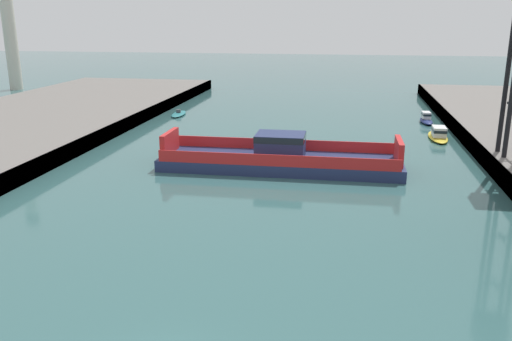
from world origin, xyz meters
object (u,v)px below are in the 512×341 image
object	(u,v)px
moored_boat_mid_left	(179,114)
smokestack_distant_a	(7,10)
chain_ferry	(280,158)
moored_boat_near_left	(438,134)
moored_boat_mid_right	(426,119)

from	to	relation	value
moored_boat_mid_left	smokestack_distant_a	xyz separation A→B (m)	(-42.03, 23.27, 15.53)
chain_ferry	moored_boat_mid_left	distance (m)	32.73
moored_boat_near_left	smokestack_distant_a	world-z (taller)	smokestack_distant_a
chain_ferry	moored_boat_mid_right	distance (m)	31.89
moored_boat_mid_left	moored_boat_mid_right	size ratio (longest dim) A/B	1.09
moored_boat_mid_left	smokestack_distant_a	bearing A→B (deg)	151.04
chain_ferry	moored_boat_mid_left	bearing A→B (deg)	125.25
moored_boat_mid_right	smokestack_distant_a	world-z (taller)	smokestack_distant_a
moored_boat_mid_left	moored_boat_mid_right	xyz separation A→B (m)	(36.16, 0.09, 0.35)
moored_boat_near_left	smokestack_distant_a	bearing A→B (deg)	156.70
chain_ferry	moored_boat_near_left	xyz separation A→B (m)	(17.34, 16.28, -0.46)
chain_ferry	moored_boat_mid_left	world-z (taller)	chain_ferry
moored_boat_mid_left	smokestack_distant_a	distance (m)	50.49
chain_ferry	smokestack_distant_a	bearing A→B (deg)	140.63
moored_boat_mid_left	moored_boat_near_left	bearing A→B (deg)	-16.08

